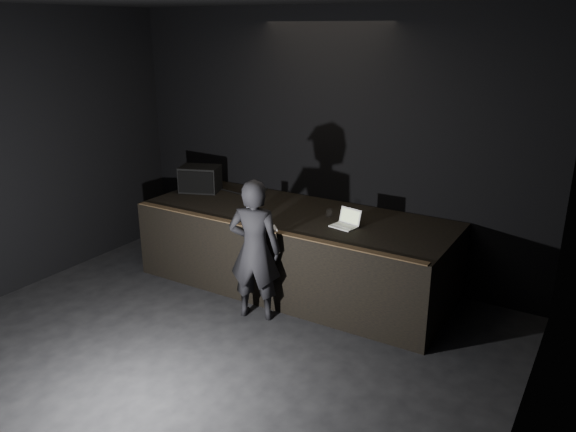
% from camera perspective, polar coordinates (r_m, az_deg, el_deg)
% --- Properties ---
extents(ground, '(7.00, 7.00, 0.00)m').
position_cam_1_polar(ground, '(5.62, -14.29, -17.17)').
color(ground, black).
rests_on(ground, ground).
extents(room_walls, '(6.10, 7.10, 3.52)m').
position_cam_1_polar(room_walls, '(4.75, -16.23, 3.10)').
color(room_walls, black).
rests_on(room_walls, ground).
extents(stage_riser, '(4.00, 1.50, 1.00)m').
position_cam_1_polar(stage_riser, '(7.26, 0.72, -3.43)').
color(stage_riser, black).
rests_on(stage_riser, ground).
extents(riser_lip, '(3.92, 0.10, 0.01)m').
position_cam_1_polar(riser_lip, '(6.52, -2.43, -1.32)').
color(riser_lip, brown).
rests_on(riser_lip, stage_riser).
extents(stage_monitor, '(0.64, 0.56, 0.36)m').
position_cam_1_polar(stage_monitor, '(8.09, -8.93, 3.75)').
color(stage_monitor, black).
rests_on(stage_monitor, stage_riser).
extents(cable, '(0.89, 0.15, 0.02)m').
position_cam_1_polar(cable, '(7.92, -5.03, 2.30)').
color(cable, black).
rests_on(cable, stage_riser).
extents(laptop, '(0.34, 0.31, 0.20)m').
position_cam_1_polar(laptop, '(6.65, 5.96, -0.60)').
color(laptop, silver).
rests_on(laptop, stage_riser).
extents(beer_can, '(0.08, 0.08, 0.18)m').
position_cam_1_polar(beer_can, '(6.93, -3.95, 0.61)').
color(beer_can, silver).
rests_on(beer_can, stage_riser).
extents(plastic_cup, '(0.08, 0.08, 0.09)m').
position_cam_1_polar(plastic_cup, '(6.96, 4.21, 0.32)').
color(plastic_cup, white).
rests_on(plastic_cup, stage_riser).
extents(wii_remote, '(0.14, 0.15, 0.03)m').
position_cam_1_polar(wii_remote, '(6.51, -1.39, -1.27)').
color(wii_remote, white).
rests_on(wii_remote, stage_riser).
extents(person, '(0.70, 0.56, 1.66)m').
position_cam_1_polar(person, '(6.38, -3.39, -3.48)').
color(person, black).
rests_on(person, ground).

